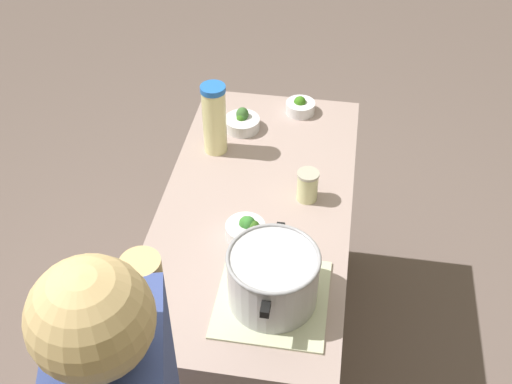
{
  "coord_description": "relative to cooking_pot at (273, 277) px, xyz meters",
  "views": [
    {
      "loc": [
        1.53,
        0.25,
        2.33
      ],
      "look_at": [
        0.0,
        0.0,
        0.94
      ],
      "focal_mm": 44.25,
      "sensor_mm": 36.0,
      "label": 1
    }
  ],
  "objects": [
    {
      "name": "ground_plane",
      "position": [
        -0.39,
        -0.11,
        -0.99
      ],
      "size": [
        8.0,
        8.0,
        0.0
      ],
      "primitive_type": "plane",
      "color": "#6C5B54"
    },
    {
      "name": "counter_slab",
      "position": [
        -0.39,
        -0.11,
        -0.55
      ],
      "size": [
        1.31,
        0.64,
        0.89
      ],
      "primitive_type": "cube",
      "color": "#A58D86",
      "rests_on": "ground_plane"
    },
    {
      "name": "dish_cloth",
      "position": [
        0.0,
        0.0,
        -0.09
      ],
      "size": [
        0.33,
        0.32,
        0.01
      ],
      "primitive_type": "cube",
      "color": "beige",
      "rests_on": "counter_slab"
    },
    {
      "name": "cooking_pot",
      "position": [
        0.0,
        0.0,
        0.0
      ],
      "size": [
        0.33,
        0.26,
        0.18
      ],
      "color": "#B7B7BC",
      "rests_on": "dish_cloth"
    },
    {
      "name": "lemonade_pitcher",
      "position": [
        -0.66,
        -0.3,
        0.04
      ],
      "size": [
        0.09,
        0.09,
        0.27
      ],
      "color": "#F3ECA0",
      "rests_on": "counter_slab"
    },
    {
      "name": "mason_jar",
      "position": [
        -0.45,
        0.05,
        -0.04
      ],
      "size": [
        0.07,
        0.07,
        0.11
      ],
      "color": "beige",
      "rests_on": "counter_slab"
    },
    {
      "name": "broccoli_bowl_front",
      "position": [
        -0.24,
        -0.12,
        -0.07
      ],
      "size": [
        0.13,
        0.13,
        0.08
      ],
      "color": "silver",
      "rests_on": "counter_slab"
    },
    {
      "name": "broccoli_bowl_center",
      "position": [
        -0.81,
        -0.23,
        -0.07
      ],
      "size": [
        0.13,
        0.13,
        0.08
      ],
      "color": "silver",
      "rests_on": "counter_slab"
    },
    {
      "name": "broccoli_bowl_back",
      "position": [
        -0.95,
        -0.02,
        -0.07
      ],
      "size": [
        0.12,
        0.12,
        0.07
      ],
      "color": "silver",
      "rests_on": "counter_slab"
    }
  ]
}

